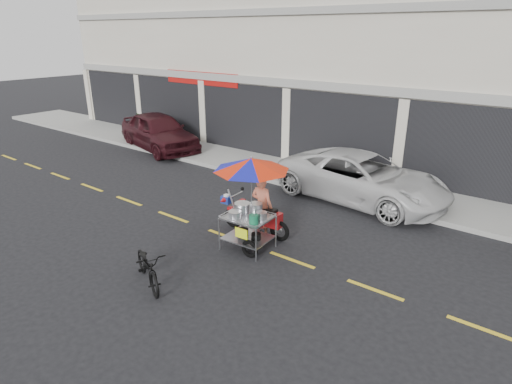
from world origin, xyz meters
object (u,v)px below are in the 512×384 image
Objects in this scene: near_bicycle at (148,266)px; food_vendor_rig at (254,188)px; white_pickup at (362,178)px; maroon_sedan at (159,131)px.

near_bicycle is 0.67× the size of food_vendor_rig.
white_pickup is 3.35× the size of near_bicycle.
white_pickup is at bearing 13.11° from near_bicycle.
food_vendor_rig is at bearing 173.97° from white_pickup.
maroon_sedan is 0.90× the size of white_pickup.
food_vendor_rig reaches higher than near_bicycle.
white_pickup reaches higher than near_bicycle.
food_vendor_rig reaches higher than maroon_sedan.
white_pickup is at bearing 74.92° from food_vendor_rig.
food_vendor_rig is (8.78, -4.55, 0.64)m from maroon_sedan.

